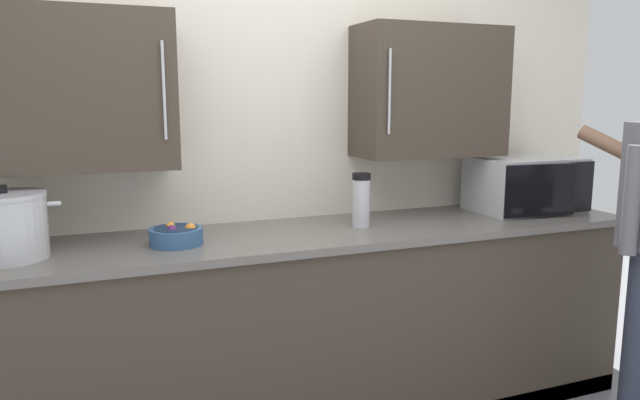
{
  "coord_description": "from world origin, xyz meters",
  "views": [
    {
      "loc": [
        -0.82,
        -1.74,
        1.55
      ],
      "look_at": [
        0.15,
        0.72,
        1.09
      ],
      "focal_mm": 33.49,
      "sensor_mm": 36.0,
      "label": 1
    }
  ],
  "objects_px": {
    "microwave_oven": "(522,185)",
    "stock_pot": "(5,226)",
    "thermos_flask": "(361,200)",
    "fruit_bowl": "(176,235)"
  },
  "relations": [
    {
      "from": "fruit_bowl",
      "to": "stock_pot",
      "type": "xyz_separation_m",
      "value": [
        -0.63,
        0.01,
        0.09
      ]
    },
    {
      "from": "stock_pot",
      "to": "thermos_flask",
      "type": "relative_size",
      "value": 1.56
    },
    {
      "from": "thermos_flask",
      "to": "microwave_oven",
      "type": "bearing_deg",
      "value": 2.13
    },
    {
      "from": "fruit_bowl",
      "to": "microwave_oven",
      "type": "bearing_deg",
      "value": 2.28
    },
    {
      "from": "microwave_oven",
      "to": "fruit_bowl",
      "type": "distance_m",
      "value": 1.84
    },
    {
      "from": "microwave_oven",
      "to": "fruit_bowl",
      "type": "bearing_deg",
      "value": -177.72
    },
    {
      "from": "microwave_oven",
      "to": "stock_pot",
      "type": "distance_m",
      "value": 2.47
    },
    {
      "from": "stock_pot",
      "to": "thermos_flask",
      "type": "distance_m",
      "value": 1.49
    },
    {
      "from": "fruit_bowl",
      "to": "thermos_flask",
      "type": "relative_size",
      "value": 0.87
    },
    {
      "from": "stock_pot",
      "to": "thermos_flask",
      "type": "xyz_separation_m",
      "value": [
        1.49,
        0.03,
        0.0
      ]
    }
  ]
}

